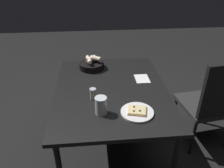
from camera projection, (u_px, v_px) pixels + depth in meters
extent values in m
plane|color=black|center=(111.00, 151.00, 2.20)|extent=(8.00, 8.00, 0.00)
cube|color=black|center=(111.00, 90.00, 1.85)|extent=(1.18, 0.91, 0.03)
cylinder|color=black|center=(142.00, 91.00, 2.51)|extent=(0.04, 0.04, 0.69)
cylinder|color=black|center=(71.00, 95.00, 2.45)|extent=(0.04, 0.04, 0.69)
cylinder|color=white|center=(137.00, 112.00, 1.55)|extent=(0.23, 0.23, 0.01)
cube|color=tan|center=(137.00, 111.00, 1.55)|extent=(0.14, 0.15, 0.01)
cube|color=beige|center=(137.00, 110.00, 1.54)|extent=(0.13, 0.14, 0.01)
sphere|color=brown|center=(134.00, 107.00, 1.57)|extent=(0.02, 0.02, 0.02)
sphere|color=brown|center=(134.00, 111.00, 1.52)|extent=(0.02, 0.02, 0.02)
sphere|color=brown|center=(140.00, 111.00, 1.53)|extent=(0.02, 0.02, 0.02)
cylinder|color=black|center=(92.00, 65.00, 2.15)|extent=(0.24, 0.24, 0.06)
cylinder|color=beige|center=(91.00, 59.00, 2.12)|extent=(0.11, 0.10, 0.04)
cylinder|color=beige|center=(96.00, 58.00, 2.12)|extent=(0.09, 0.11, 0.04)
cylinder|color=beige|center=(89.00, 60.00, 2.10)|extent=(0.14, 0.06, 0.03)
cylinder|color=#A31714|center=(93.00, 64.00, 2.20)|extent=(0.06, 0.06, 0.03)
cylinder|color=silver|center=(101.00, 105.00, 1.52)|extent=(0.08, 0.08, 0.13)
cylinder|color=#C37C16|center=(101.00, 108.00, 1.53)|extent=(0.07, 0.07, 0.08)
cylinder|color=#BFB299|center=(93.00, 95.00, 1.69)|extent=(0.05, 0.05, 0.07)
cylinder|color=maroon|center=(93.00, 96.00, 1.70)|extent=(0.04, 0.04, 0.04)
cylinder|color=#B7B7BC|center=(93.00, 90.00, 1.67)|extent=(0.05, 0.05, 0.01)
cube|color=white|center=(142.00, 79.00, 1.98)|extent=(0.16, 0.12, 0.00)
cube|color=#2A2A2A|center=(204.00, 105.00, 2.17)|extent=(0.49, 0.49, 0.04)
cylinder|color=black|center=(206.00, 109.00, 2.47)|extent=(0.03, 0.03, 0.39)
cylinder|color=black|center=(174.00, 113.00, 2.40)|extent=(0.03, 0.03, 0.39)
cylinder|color=black|center=(193.00, 138.00, 2.08)|extent=(0.03, 0.03, 0.39)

